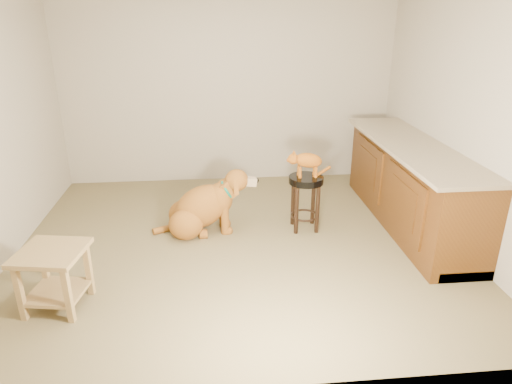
{
  "coord_description": "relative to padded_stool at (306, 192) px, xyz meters",
  "views": [
    {
      "loc": [
        -0.23,
        -4.26,
        2.28
      ],
      "look_at": [
        0.21,
        0.3,
        0.45
      ],
      "focal_mm": 32.0,
      "sensor_mm": 36.0,
      "label": 1
    }
  ],
  "objects": [
    {
      "name": "padded_stool",
      "position": [
        0.0,
        0.0,
        0.0
      ],
      "size": [
        0.38,
        0.38,
        0.62
      ],
      "rotation": [
        0.0,
        0.0,
        -0.0
      ],
      "color": "black",
      "rests_on": "ground"
    },
    {
      "name": "side_table",
      "position": [
        -2.3,
        -1.24,
        -0.09
      ],
      "size": [
        0.58,
        0.58,
        0.52
      ],
      "rotation": [
        0.0,
        0.0,
        -0.17
      ],
      "color": "olive",
      "rests_on": "ground"
    },
    {
      "name": "room_shell",
      "position": [
        -0.75,
        -0.28,
        1.24
      ],
      "size": [
        4.54,
        4.04,
        2.62
      ],
      "color": "#A69B85",
      "rests_on": "ground"
    },
    {
      "name": "cabinet_run",
      "position": [
        1.19,
        0.02,
        0.0
      ],
      "size": [
        0.7,
        2.56,
        0.94
      ],
      "color": "#4D2A0D",
      "rests_on": "ground"
    },
    {
      "name": "floor",
      "position": [
        -0.75,
        -0.28,
        -0.44
      ],
      "size": [
        4.5,
        4.0,
        0.01
      ],
      "primitive_type": "cube",
      "color": "brown",
      "rests_on": "ground"
    },
    {
      "name": "tabby_kitten",
      "position": [
        -0.01,
        0.0,
        0.35
      ],
      "size": [
        0.51,
        0.18,
        0.32
      ],
      "rotation": [
        0.0,
        0.0,
        -0.0
      ],
      "color": "#8C460E",
      "rests_on": "padded_stool"
    },
    {
      "name": "golden_retriever",
      "position": [
        -1.13,
        0.03,
        -0.16
      ],
      "size": [
        1.18,
        0.6,
        0.75
      ],
      "rotation": [
        0.0,
        0.0,
        0.07
      ],
      "color": "brown",
      "rests_on": "ground"
    },
    {
      "name": "wood_stool",
      "position": [
        1.1,
        1.11,
        -0.1
      ],
      "size": [
        0.38,
        0.38,
        0.66
      ],
      "rotation": [
        0.0,
        0.0,
        -0.06
      ],
      "color": "brown",
      "rests_on": "ground"
    }
  ]
}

